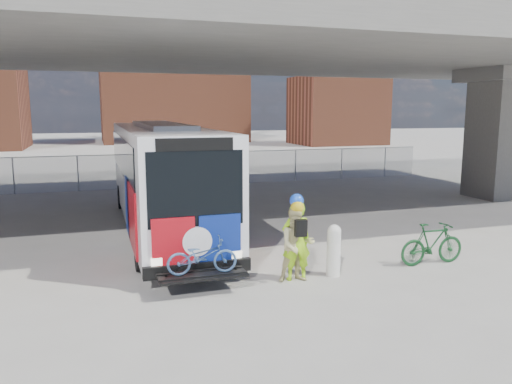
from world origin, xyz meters
name	(u,v)px	position (x,y,z in m)	size (l,w,h in m)	color
ground	(237,241)	(0.00, 0.00, 0.00)	(160.00, 160.00, 0.00)	#9E9991
bus	(161,169)	(-2.00, 2.38, 2.11)	(2.67, 12.90, 3.69)	silver
overpass	(206,44)	(0.00, 4.00, 6.54)	(40.00, 16.00, 7.95)	#605E59
chainlink_fence	(176,160)	(0.00, 12.00, 1.42)	(30.00, 0.06, 30.00)	gray
brick_buildings	(138,99)	(1.23, 48.23, 5.42)	(54.00, 22.00, 12.00)	brown
smokestack	(225,49)	(14.00, 55.00, 12.50)	(2.20, 2.20, 25.00)	brown
bollard	(334,248)	(1.41, -3.95, 0.70)	(0.34, 0.34, 1.32)	silver
cyclist_hivis	(296,239)	(0.38, -3.95, 1.03)	(0.75, 0.53, 2.15)	#A3EC18
cyclist_tan	(297,244)	(0.36, -4.06, 0.94)	(0.94, 0.76, 2.00)	#CEC484
bike_parked	(432,244)	(4.34, -3.95, 0.57)	(0.54, 1.91, 1.15)	#164621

